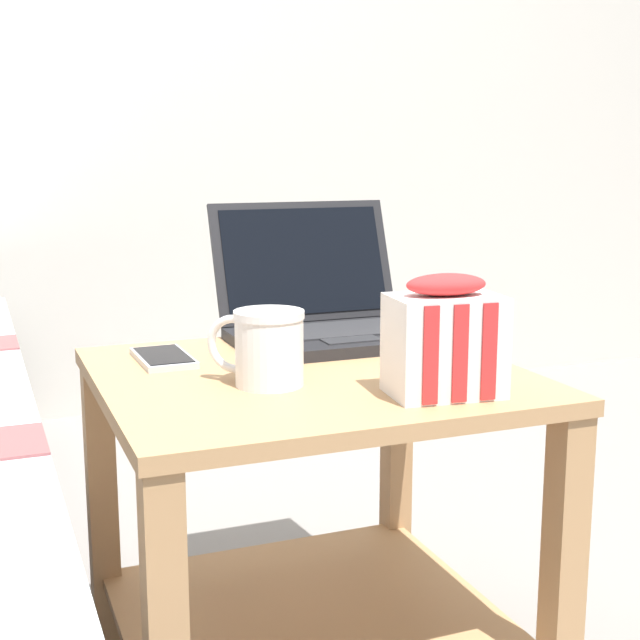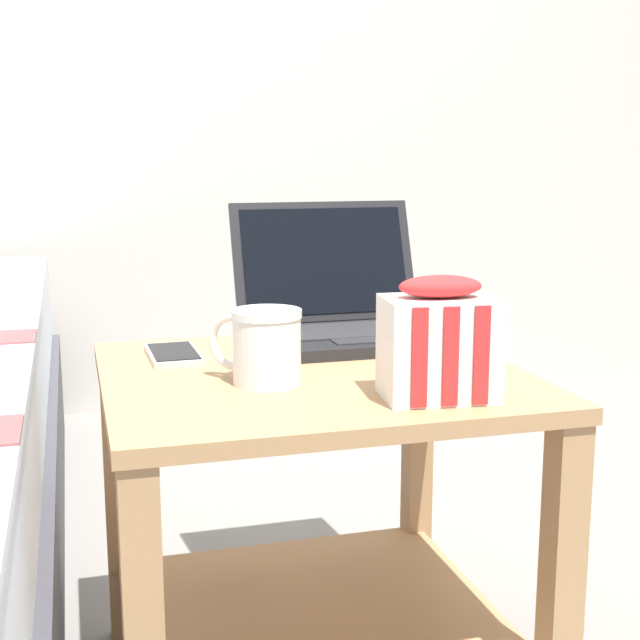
# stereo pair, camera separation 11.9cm
# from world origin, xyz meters

# --- Properties ---
(bedside_table) EXTENTS (0.58, 0.54, 0.50)m
(bedside_table) POSITION_xyz_m (0.00, 0.00, 0.32)
(bedside_table) COLOR tan
(bedside_table) RESTS_ON ground_plane
(laptop) EXTENTS (0.32, 0.29, 0.22)m
(laptop) POSITION_xyz_m (0.10, 0.20, 0.55)
(laptop) COLOR black
(laptop) RESTS_ON bedside_table
(mug_front_left) EXTENTS (0.12, 0.11, 0.10)m
(mug_front_left) POSITION_xyz_m (-0.08, -0.05, 0.56)
(mug_front_left) COLOR white
(mug_front_left) RESTS_ON bedside_table
(snack_bag) EXTENTS (0.15, 0.11, 0.15)m
(snack_bag) POSITION_xyz_m (0.11, -0.18, 0.57)
(snack_bag) COLOR white
(snack_bag) RESTS_ON bedside_table
(cell_phone) EXTENTS (0.08, 0.14, 0.01)m
(cell_phone) POSITION_xyz_m (-0.18, 0.14, 0.51)
(cell_phone) COLOR #B7BABC
(cell_phone) RESTS_ON bedside_table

